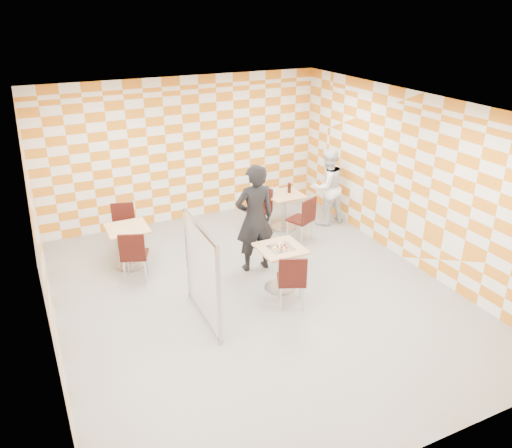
% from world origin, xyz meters
% --- Properties ---
extents(room_shell, '(7.00, 7.00, 7.00)m').
position_xyz_m(room_shell, '(0.00, 0.54, 1.50)').
color(room_shell, gray).
rests_on(room_shell, ground).
extents(main_table, '(0.70, 0.70, 0.75)m').
position_xyz_m(main_table, '(0.44, 0.01, 0.51)').
color(main_table, tan).
rests_on(main_table, ground).
extents(second_table, '(0.70, 0.70, 0.75)m').
position_xyz_m(second_table, '(1.63, 2.09, 0.51)').
color(second_table, tan).
rests_on(second_table, ground).
extents(empty_table, '(0.70, 0.70, 0.75)m').
position_xyz_m(empty_table, '(-1.61, 1.82, 0.51)').
color(empty_table, tan).
rests_on(empty_table, ground).
extents(chair_main_front, '(0.56, 0.56, 0.92)m').
position_xyz_m(chair_main_front, '(0.32, -0.60, 0.54)').
color(chair_main_front, '#330D0A').
rests_on(chair_main_front, ground).
extents(chair_second_front, '(0.56, 0.56, 0.92)m').
position_xyz_m(chair_second_front, '(1.66, 1.34, 0.54)').
color(chair_second_front, '#330D0A').
rests_on(chair_second_front, ground).
extents(chair_second_side, '(0.50, 0.49, 0.92)m').
position_xyz_m(chair_second_side, '(1.16, 2.19, 0.54)').
color(chair_second_side, '#330D0A').
rests_on(chair_second_side, ground).
extents(chair_empty_near, '(0.54, 0.55, 0.92)m').
position_xyz_m(chair_empty_near, '(-1.65, 1.24, 0.54)').
color(chair_empty_near, '#330D0A').
rests_on(chair_empty_near, ground).
extents(chair_empty_far, '(0.51, 0.52, 0.92)m').
position_xyz_m(chair_empty_far, '(-1.56, 2.47, 0.54)').
color(chair_empty_far, '#330D0A').
rests_on(chair_empty_far, ground).
extents(partition, '(0.08, 1.38, 1.55)m').
position_xyz_m(partition, '(-0.99, -0.31, 0.79)').
color(partition, white).
rests_on(partition, ground).
extents(man_dark, '(0.72, 0.49, 1.92)m').
position_xyz_m(man_dark, '(0.36, 0.80, 0.96)').
color(man_dark, black).
rests_on(man_dark, ground).
extents(man_white, '(0.85, 0.69, 1.63)m').
position_xyz_m(man_white, '(2.55, 1.94, 0.81)').
color(man_white, white).
rests_on(man_white, ground).
extents(pizza_on_foil, '(0.40, 0.40, 0.04)m').
position_xyz_m(pizza_on_foil, '(0.44, -0.01, 0.77)').
color(pizza_on_foil, silver).
rests_on(pizza_on_foil, main_table).
extents(sport_bottle, '(0.06, 0.06, 0.20)m').
position_xyz_m(sport_bottle, '(1.44, 2.16, 0.84)').
color(sport_bottle, white).
rests_on(sport_bottle, second_table).
extents(soda_bottle, '(0.07, 0.07, 0.23)m').
position_xyz_m(soda_bottle, '(1.76, 2.13, 0.85)').
color(soda_bottle, black).
rests_on(soda_bottle, second_table).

